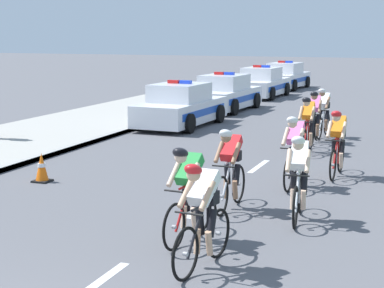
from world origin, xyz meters
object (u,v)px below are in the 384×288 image
at_px(cyclist_second, 188,192).
at_px(cyclist_lead, 202,214).
at_px(cyclist_fifth, 295,150).
at_px(police_car_second, 225,94).
at_px(cyclist_third, 230,168).
at_px(police_car_nearest, 181,107).
at_px(cyclist_seventh, 308,124).
at_px(traffic_cone_near, 42,168).
at_px(police_car_furthest, 285,77).
at_px(cyclist_eighth, 315,116).
at_px(police_car_third, 262,84).
at_px(cyclist_fourth, 299,176).
at_px(cyclist_sixth, 337,142).
at_px(cyclist_ninth, 323,112).

bearing_deg(cyclist_second, cyclist_lead, -59.86).
bearing_deg(cyclist_fifth, police_car_second, 114.10).
distance_m(cyclist_third, police_car_nearest, 10.77).
distance_m(cyclist_seventh, traffic_cone_near, 7.25).
bearing_deg(police_car_furthest, police_car_second, -90.00).
bearing_deg(cyclist_eighth, police_car_third, 111.34).
distance_m(cyclist_fourth, traffic_cone_near, 5.90).
xyz_separation_m(cyclist_third, cyclist_fourth, (1.31, -0.29, 0.00)).
bearing_deg(police_car_nearest, police_car_furthest, 90.00).
height_order(cyclist_lead, cyclist_seventh, same).
distance_m(cyclist_eighth, police_car_nearest, 5.19).
relative_size(cyclist_fourth, cyclist_sixth, 1.00).
distance_m(cyclist_seventh, cyclist_eighth, 1.75).
distance_m(cyclist_lead, cyclist_sixth, 6.58).
bearing_deg(police_car_third, cyclist_second, -78.03).
bearing_deg(police_car_nearest, cyclist_lead, -67.02).
bearing_deg(cyclist_fourth, cyclist_sixth, 88.54).
xyz_separation_m(cyclist_third, cyclist_seventh, (0.22, 6.19, 0.00)).
bearing_deg(cyclist_fifth, traffic_cone_near, -164.39).
xyz_separation_m(cyclist_lead, cyclist_second, (-0.61, 1.06, 0.00)).
bearing_deg(cyclist_sixth, cyclist_fourth, -91.46).
xyz_separation_m(cyclist_second, cyclist_fifth, (0.77, 4.15, 0.00)).
relative_size(cyclist_third, cyclist_fifth, 1.00).
bearing_deg(police_car_nearest, cyclist_seventh, -34.39).
bearing_deg(cyclist_ninth, police_car_third, 113.43).
bearing_deg(cyclist_fourth, police_car_second, 112.46).
xyz_separation_m(cyclist_lead, police_car_second, (-5.38, 17.59, -0.11)).
bearing_deg(cyclist_lead, traffic_cone_near, 143.41).
relative_size(cyclist_third, police_car_second, 0.38).
bearing_deg(traffic_cone_near, cyclist_third, -8.85).
height_order(cyclist_seventh, police_car_furthest, police_car_furthest).
xyz_separation_m(cyclist_eighth, traffic_cone_near, (-4.58, -7.23, -0.48)).
distance_m(cyclist_sixth, police_car_furthest, 23.09).
bearing_deg(cyclist_lead, cyclist_sixth, 82.65).
relative_size(cyclist_eighth, police_car_furthest, 0.38).
height_order(cyclist_third, cyclist_seventh, same).
distance_m(cyclist_sixth, police_car_second, 12.69).
relative_size(cyclist_fourth, police_car_second, 0.38).
relative_size(cyclist_fourth, police_car_nearest, 0.38).
xyz_separation_m(cyclist_sixth, cyclist_eighth, (-1.32, 4.45, 0.00)).
distance_m(police_car_second, traffic_cone_near, 13.84).
xyz_separation_m(cyclist_fifth, cyclist_sixth, (0.68, 1.32, 0.00)).
height_order(cyclist_second, cyclist_eighth, same).
height_order(cyclist_sixth, cyclist_ninth, same).
relative_size(cyclist_eighth, police_car_nearest, 0.39).
relative_size(cyclist_third, cyclist_eighth, 1.00).
bearing_deg(cyclist_second, police_car_second, 106.08).
relative_size(police_car_third, traffic_cone_near, 6.96).
bearing_deg(police_car_furthest, cyclist_eighth, -74.60).
xyz_separation_m(cyclist_fourth, cyclist_fifth, (-0.59, 2.44, 0.00)).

